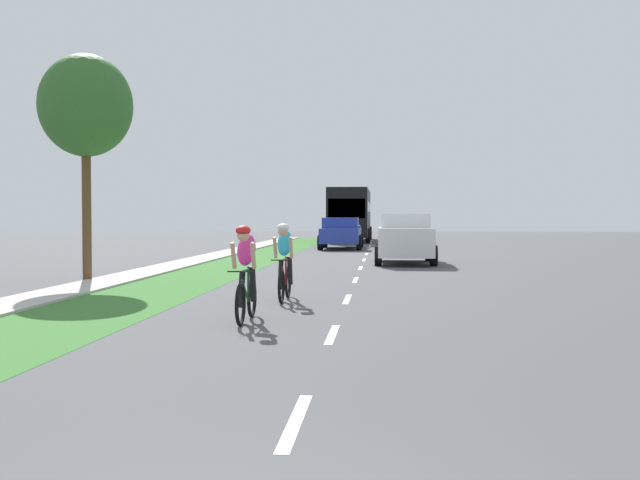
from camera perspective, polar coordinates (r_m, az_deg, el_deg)
The scene contains 11 objects.
ground_plane at distance 23.34m, azimuth 2.96°, elevation -2.42°, with size 120.00×120.00×0.00m, color #4C4C4F.
grass_verge at distance 23.91m, azimuth -7.87°, elevation -2.33°, with size 2.53×70.00×0.01m, color #38722D.
sidewalk_concrete at distance 24.40m, azimuth -12.30°, elevation -2.26°, with size 1.32×70.00×0.10m, color #B2ADA3.
lane_markings_center at distance 27.33m, azimuth 3.22°, elevation -1.79°, with size 0.12×53.13×0.01m.
cyclist_lead at distance 12.34m, azimuth -5.61°, elevation -2.45°, with size 0.42×1.72×1.58m.
cyclist_trailing at distance 15.35m, azimuth -2.70°, elevation -1.60°, with size 0.42×1.72×1.58m.
suv_white at distance 27.61m, azimuth 6.41°, elevation 0.20°, with size 2.15×4.70×1.79m.
pickup_blue at distance 39.41m, azimuth 1.61°, elevation 0.52°, with size 2.22×5.10×1.64m.
bus_black at distance 51.35m, azimuth 2.32°, elevation 2.11°, with size 2.78×11.60×3.48m.
sedan_silver at distance 67.57m, azimuth 5.61°, elevation 1.01°, with size 1.98×4.30×1.52m.
street_tree_near at distance 21.15m, azimuth -17.27°, elevation 9.58°, with size 2.46×2.46×6.00m.
Camera 1 is at (0.73, -3.26, 1.73)m, focal length 42.39 mm.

